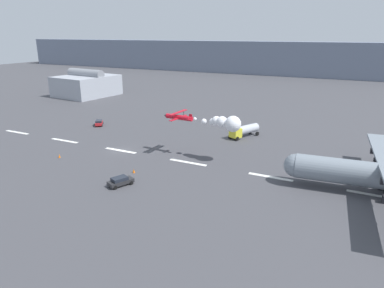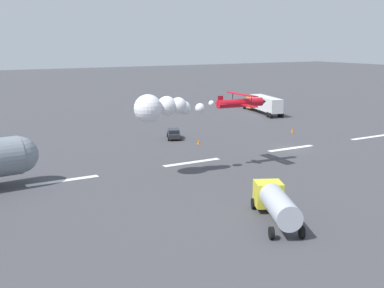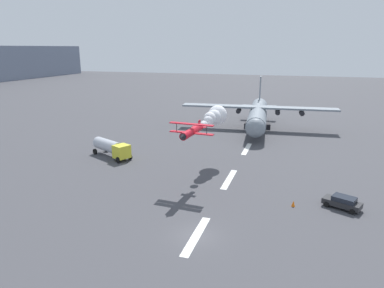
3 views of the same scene
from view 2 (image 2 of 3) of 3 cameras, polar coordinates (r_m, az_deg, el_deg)
ground_plane at (r=71.73m, az=11.44°, el=-0.49°), size 440.00×440.00×0.00m
runway_stripe_3 at (r=83.42m, az=19.95°, el=0.76°), size 8.00×0.90×0.01m
runway_stripe_4 at (r=71.72m, az=11.44°, el=-0.49°), size 8.00×0.90×0.01m
runway_stripe_5 at (r=62.23m, az=-0.01°, el=-2.14°), size 8.00×0.90×0.01m
runway_stripe_6 at (r=56.07m, az=-14.75°, el=-4.13°), size 8.00×0.90×0.01m
stunt_biplane_red at (r=55.03m, az=-2.40°, el=4.34°), size 17.30×6.09×3.12m
semi_truck_orange at (r=104.85m, az=8.28°, el=4.68°), size 6.59×15.36×3.70m
fuel_tanker_truck at (r=42.23m, az=9.76°, el=-6.76°), size 5.95×8.57×2.90m
followme_car_yellow at (r=77.12m, az=-2.14°, el=1.22°), size 3.36×4.61×1.52m
traffic_cone_near at (r=83.95m, az=11.58°, el=1.56°), size 0.44×0.44×0.75m
traffic_cone_far at (r=73.06m, az=0.79°, el=0.27°), size 0.44×0.44×0.75m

